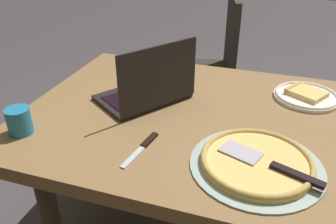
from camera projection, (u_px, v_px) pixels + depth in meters
dining_table at (191, 131)px, 1.33m from camera, size 1.24×0.96×0.70m
laptop at (148, 90)px, 1.34m from camera, size 0.38×0.41×0.25m
pizza_plate at (306, 95)px, 1.39m from camera, size 0.25×0.25×0.04m
pizza_tray at (257, 162)px, 1.01m from camera, size 0.39×0.39×0.03m
table_knife at (144, 146)px, 1.10m from camera, size 0.05×0.20×0.01m
drink_cup at (19, 121)px, 1.15m from camera, size 0.08×0.08×0.09m
chair_far at (212, 62)px, 2.24m from camera, size 0.52×0.52×0.93m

